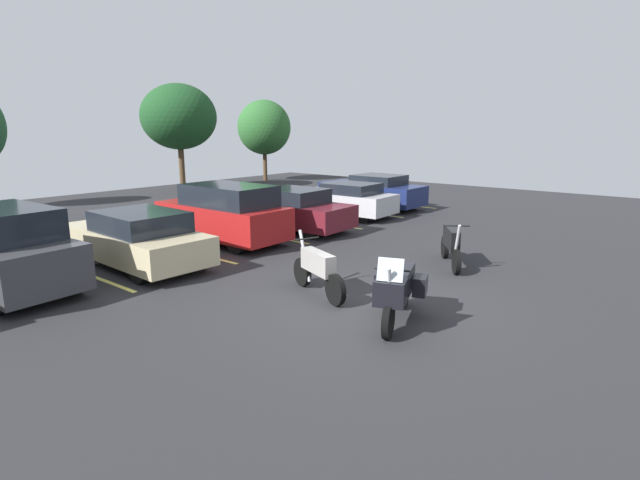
# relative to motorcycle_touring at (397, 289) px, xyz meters

# --- Properties ---
(ground) EXTENTS (44.00, 44.00, 0.10)m
(ground) POSITION_rel_motorcycle_touring_xyz_m (0.33, 0.89, -0.72)
(ground) COLOR #262628
(motorcycle_touring) EXTENTS (2.18, 1.22, 1.41)m
(motorcycle_touring) POSITION_rel_motorcycle_touring_xyz_m (0.00, 0.00, 0.00)
(motorcycle_touring) COLOR black
(motorcycle_touring) RESTS_ON ground
(motorcycle_second) EXTENTS (0.93, 2.00, 1.30)m
(motorcycle_second) POSITION_rel_motorcycle_touring_xyz_m (0.32, 2.13, -0.11)
(motorcycle_second) COLOR black
(motorcycle_second) RESTS_ON ground
(motorcycle_third) EXTENTS (1.88, 1.36, 1.26)m
(motorcycle_third) POSITION_rel_motorcycle_touring_xyz_m (4.29, 0.87, -0.09)
(motorcycle_third) COLOR black
(motorcycle_third) RESTS_ON ground
(parking_stripes) EXTENTS (26.82, 4.75, 0.01)m
(parking_stripes) POSITION_rel_motorcycle_touring_xyz_m (-0.60, 7.72, -0.67)
(parking_stripes) COLOR #EAE066
(parking_stripes) RESTS_ON ground
(car_charcoal) EXTENTS (2.00, 4.31, 1.87)m
(car_charcoal) POSITION_rel_motorcycle_touring_xyz_m (-3.79, 7.65, 0.24)
(car_charcoal) COLOR #38383D
(car_charcoal) RESTS_ON ground
(car_champagne) EXTENTS (2.05, 4.76, 1.45)m
(car_champagne) POSITION_rel_motorcycle_touring_xyz_m (-0.80, 7.34, 0.04)
(car_champagne) COLOR #C1B289
(car_champagne) RESTS_ON ground
(car_red) EXTENTS (1.87, 4.52, 1.83)m
(car_red) POSITION_rel_motorcycle_touring_xyz_m (2.40, 7.62, 0.24)
(car_red) COLOR maroon
(car_red) RESTS_ON ground
(car_maroon) EXTENTS (2.08, 4.83, 1.46)m
(car_maroon) POSITION_rel_motorcycle_touring_xyz_m (5.18, 7.40, 0.04)
(car_maroon) COLOR maroon
(car_maroon) RESTS_ON ground
(car_silver) EXTENTS (1.95, 4.28, 1.39)m
(car_silver) POSITION_rel_motorcycle_touring_xyz_m (8.53, 7.39, 0.02)
(car_silver) COLOR #B7B7BC
(car_silver) RESTS_ON ground
(car_navy) EXTENTS (2.00, 4.74, 1.50)m
(car_navy) POSITION_rel_motorcycle_touring_xyz_m (11.16, 7.74, 0.07)
(car_navy) COLOR navy
(car_navy) RESTS_ON ground
(tree_center) EXTENTS (4.24, 4.24, 6.00)m
(tree_center) POSITION_rel_motorcycle_touring_xyz_m (9.69, 19.91, 3.48)
(tree_center) COLOR #4C3823
(tree_center) RESTS_ON ground
(tree_far_right) EXTENTS (3.59, 3.59, 5.40)m
(tree_far_right) POSITION_rel_motorcycle_touring_xyz_m (16.56, 20.03, 2.91)
(tree_far_right) COLOR #4C3823
(tree_far_right) RESTS_ON ground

